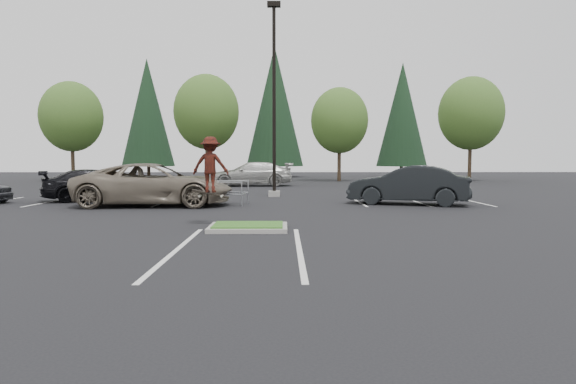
{
  "coord_description": "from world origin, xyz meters",
  "views": [
    {
      "loc": [
        1.01,
        -13.52,
        2.0
      ],
      "look_at": [
        1.14,
        1.5,
        0.96
      ],
      "focal_mm": 30.0,
      "sensor_mm": 36.0,
      "label": 1
    }
  ],
  "objects_px": {
    "conif_a": "(148,113)",
    "skateboarder": "(211,165)",
    "light_pole": "(274,110)",
    "decid_b": "(207,114)",
    "car_l_tan": "(155,185)",
    "conif_b": "(275,106)",
    "decid_c": "(339,123)",
    "car_r_charc": "(409,185)",
    "car_far_silver": "(251,174)",
    "conif_c": "(402,115)",
    "car_l_black": "(97,185)",
    "decid_a": "(72,119)",
    "decid_d": "(471,116)",
    "cart_corral": "(195,189)"
  },
  "relations": [
    {
      "from": "cart_corral",
      "to": "car_l_black",
      "type": "distance_m",
      "value": 5.49
    },
    {
      "from": "conif_c",
      "to": "car_l_tan",
      "type": "bearing_deg",
      "value": -119.65
    },
    {
      "from": "conif_a",
      "to": "skateboarder",
      "type": "bearing_deg",
      "value": -71.83
    },
    {
      "from": "car_r_charc",
      "to": "cart_corral",
      "type": "bearing_deg",
      "value": -71.04
    },
    {
      "from": "car_l_tan",
      "to": "car_r_charc",
      "type": "xyz_separation_m",
      "value": [
        11.0,
        0.52,
        -0.05
      ]
    },
    {
      "from": "decid_a",
      "to": "conif_c",
      "type": "relative_size",
      "value": 0.71
    },
    {
      "from": "light_pole",
      "to": "decid_b",
      "type": "xyz_separation_m",
      "value": [
        -6.51,
        18.53,
        1.48
      ]
    },
    {
      "from": "decid_a",
      "to": "car_l_tan",
      "type": "bearing_deg",
      "value": -59.61
    },
    {
      "from": "decid_c",
      "to": "car_l_tan",
      "type": "height_order",
      "value": "decid_c"
    },
    {
      "from": "car_l_black",
      "to": "car_far_silver",
      "type": "distance_m",
      "value": 14.0
    },
    {
      "from": "skateboarder",
      "to": "car_l_black",
      "type": "xyz_separation_m",
      "value": [
        -6.8,
        8.67,
        -1.07
      ]
    },
    {
      "from": "skateboarder",
      "to": "car_r_charc",
      "type": "relative_size",
      "value": 0.36
    },
    {
      "from": "conif_c",
      "to": "cart_corral",
      "type": "bearing_deg",
      "value": -117.94
    },
    {
      "from": "conif_b",
      "to": "car_far_silver",
      "type": "height_order",
      "value": "conif_b"
    },
    {
      "from": "conif_a",
      "to": "cart_corral",
      "type": "relative_size",
      "value": 3.35
    },
    {
      "from": "car_l_tan",
      "to": "car_far_silver",
      "type": "bearing_deg",
      "value": -14.02
    },
    {
      "from": "light_pole",
      "to": "decid_a",
      "type": "relative_size",
      "value": 1.14
    },
    {
      "from": "decid_a",
      "to": "skateboarder",
      "type": "distance_m",
      "value": 33.76
    },
    {
      "from": "car_r_charc",
      "to": "car_l_tan",
      "type": "bearing_deg",
      "value": -67.89
    },
    {
      "from": "conif_a",
      "to": "car_far_silver",
      "type": "xyz_separation_m",
      "value": [
        12.61,
        -18.0,
        -6.21
      ]
    },
    {
      "from": "decid_a",
      "to": "conif_b",
      "type": "height_order",
      "value": "conif_b"
    },
    {
      "from": "decid_b",
      "to": "conif_a",
      "type": "xyz_separation_m",
      "value": [
        -7.99,
        9.47,
        1.05
      ]
    },
    {
      "from": "decid_c",
      "to": "skateboarder",
      "type": "relative_size",
      "value": 4.48
    },
    {
      "from": "decid_c",
      "to": "car_l_tan",
      "type": "bearing_deg",
      "value": -114.68
    },
    {
      "from": "car_l_tan",
      "to": "car_r_charc",
      "type": "relative_size",
      "value": 1.26
    },
    {
      "from": "car_l_black",
      "to": "conif_a",
      "type": "bearing_deg",
      "value": -13.47
    },
    {
      "from": "decid_c",
      "to": "light_pole",
      "type": "bearing_deg",
      "value": -107.11
    },
    {
      "from": "conif_c",
      "to": "car_l_black",
      "type": "distance_m",
      "value": 37.57
    },
    {
      "from": "car_l_black",
      "to": "car_r_charc",
      "type": "xyz_separation_m",
      "value": [
        14.5,
        -2.14,
        0.11
      ]
    },
    {
      "from": "car_far_silver",
      "to": "car_r_charc",
      "type": "bearing_deg",
      "value": 22.54
    },
    {
      "from": "light_pole",
      "to": "car_l_tan",
      "type": "relative_size",
      "value": 1.55
    },
    {
      "from": "decid_d",
      "to": "conif_c",
      "type": "relative_size",
      "value": 0.75
    },
    {
      "from": "light_pole",
      "to": "car_l_tan",
      "type": "distance_m",
      "value": 7.96
    },
    {
      "from": "car_l_tan",
      "to": "car_r_charc",
      "type": "distance_m",
      "value": 11.01
    },
    {
      "from": "car_l_black",
      "to": "car_r_charc",
      "type": "distance_m",
      "value": 14.66
    },
    {
      "from": "conif_c",
      "to": "skateboarder",
      "type": "height_order",
      "value": "conif_c"
    },
    {
      "from": "decid_d",
      "to": "car_r_charc",
      "type": "distance_m",
      "value": 26.04
    },
    {
      "from": "decid_b",
      "to": "decid_d",
      "type": "height_order",
      "value": "decid_b"
    },
    {
      "from": "decid_b",
      "to": "skateboarder",
      "type": "relative_size",
      "value": 5.16
    },
    {
      "from": "decid_a",
      "to": "light_pole",
      "type": "bearing_deg",
      "value": -44.25
    },
    {
      "from": "decid_d",
      "to": "car_far_silver",
      "type": "relative_size",
      "value": 1.54
    },
    {
      "from": "decid_d",
      "to": "car_r_charc",
      "type": "bearing_deg",
      "value": -116.74
    },
    {
      "from": "conif_b",
      "to": "cart_corral",
      "type": "height_order",
      "value": "conif_b"
    },
    {
      "from": "conif_a",
      "to": "car_l_tan",
      "type": "relative_size",
      "value": 1.99
    },
    {
      "from": "decid_c",
      "to": "cart_corral",
      "type": "height_order",
      "value": "decid_c"
    },
    {
      "from": "conif_a",
      "to": "car_far_silver",
      "type": "relative_size",
      "value": 2.13
    },
    {
      "from": "conif_b",
      "to": "car_l_tan",
      "type": "distance_m",
      "value": 34.51
    },
    {
      "from": "light_pole",
      "to": "conif_b",
      "type": "relative_size",
      "value": 0.7
    },
    {
      "from": "conif_a",
      "to": "car_r_charc",
      "type": "height_order",
      "value": "conif_a"
    },
    {
      "from": "light_pole",
      "to": "cart_corral",
      "type": "height_order",
      "value": "light_pole"
    }
  ]
}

